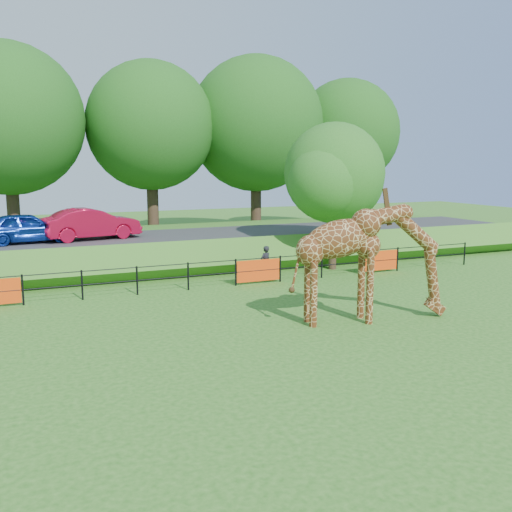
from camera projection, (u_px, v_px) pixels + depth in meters
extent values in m
plane|color=#286318|center=(277.00, 351.00, 15.10)|extent=(90.00, 90.00, 0.00)
cube|color=#286318|center=(145.00, 248.00, 29.02)|extent=(40.00, 9.00, 1.30)
cube|color=#2E2E31|center=(152.00, 237.00, 27.54)|extent=(40.00, 5.00, 0.12)
imported|color=#153CB1|center=(27.00, 228.00, 25.14)|extent=(4.09, 1.93, 1.35)
imported|color=red|center=(91.00, 224.00, 26.32)|extent=(4.60, 2.33, 1.45)
imported|color=black|center=(265.00, 263.00, 24.13)|extent=(0.63, 0.52, 1.47)
cylinder|color=#322216|center=(333.00, 235.00, 26.48)|extent=(0.36, 0.36, 3.20)
sphere|color=#27651C|center=(334.00, 173.00, 26.02)|extent=(4.60, 4.60, 4.60)
sphere|color=#27651C|center=(347.00, 182.00, 27.17)|extent=(3.45, 3.45, 3.45)
sphere|color=#27651C|center=(324.00, 181.00, 25.09)|extent=(3.22, 3.22, 3.22)
cylinder|color=#322216|center=(13.00, 206.00, 32.22)|extent=(0.70, 0.70, 5.00)
sphere|color=#1B4C14|center=(7.00, 119.00, 31.44)|extent=(8.40, 8.40, 8.40)
cylinder|color=#322216|center=(153.00, 202.00, 35.38)|extent=(0.70, 0.70, 5.00)
sphere|color=#1B4C14|center=(151.00, 126.00, 34.63)|extent=(7.80, 7.80, 7.80)
cylinder|color=#322216|center=(256.00, 199.00, 38.14)|extent=(0.70, 0.70, 5.00)
sphere|color=#1B4C14|center=(256.00, 124.00, 37.34)|extent=(8.80, 8.80, 8.80)
cylinder|color=#322216|center=(345.00, 197.00, 40.91)|extent=(0.70, 0.70, 5.00)
sphere|color=#1B4C14|center=(347.00, 132.00, 40.17)|extent=(7.40, 7.40, 7.40)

